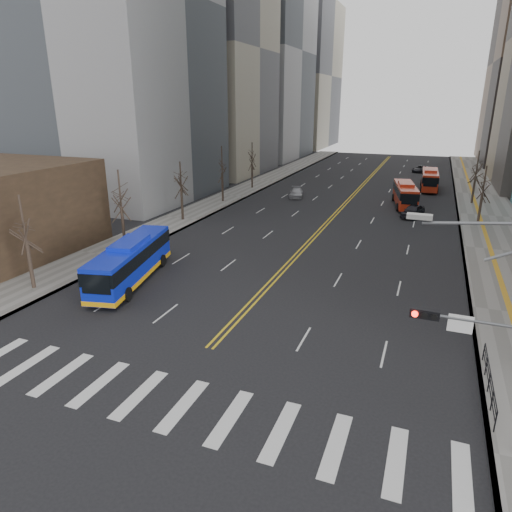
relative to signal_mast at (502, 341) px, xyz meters
The scene contains 16 objects.
ground 14.73m from the signal_mast, behind, with size 220.00×220.00×0.00m, color black.
sidewalk_right 43.43m from the signal_mast, 85.04° to the left, with size 7.00×130.00×0.15m, color slate.
sidewalk_left 52.80m from the signal_mast, 125.14° to the left, with size 5.00×130.00×0.15m, color slate.
crosswalk 14.73m from the signal_mast, behind, with size 26.70×4.00×0.01m.
centerline 54.98m from the signal_mast, 104.56° to the left, with size 0.55×100.00×0.01m.
office_towers 70.52m from the signal_mast, 101.59° to the left, with size 83.00×134.00×58.00m.
signal_mast is the anchor object (origin of this frame).
pedestrian_railing 5.71m from the signal_mast, 82.40° to the left, with size 0.06×6.06×1.02m.
street_trees 38.71m from the signal_mast, 122.76° to the left, with size 35.20×47.20×7.60m.
blue_bus 26.10m from the signal_mast, 157.29° to the left, with size 4.81×11.47×3.29m.
red_bus_near 45.82m from the signal_mast, 97.82° to the left, with size 3.94×10.07×3.15m.
red_bus_far 59.31m from the signal_mast, 93.37° to the left, with size 2.82×10.03×3.19m.
car_white 30.23m from the signal_mast, 151.33° to the left, with size 1.44×4.12×1.36m, color white.
car_dark_mid 39.87m from the signal_mast, 96.98° to the left, with size 1.77×4.39×1.50m, color black.
car_silver 50.69m from the signal_mast, 114.88° to the left, with size 1.82×4.47×1.30m, color #9C9CA1.
car_dark_far 78.51m from the signal_mast, 94.07° to the left, with size 2.04×4.43×1.23m, color black.
Camera 1 is at (10.67, -15.21, 13.30)m, focal length 32.00 mm.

